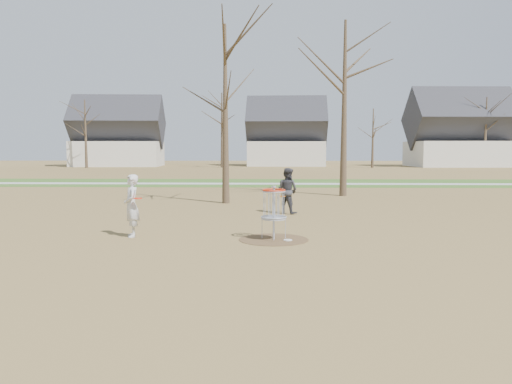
# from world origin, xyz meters

# --- Properties ---
(ground) EXTENTS (160.00, 160.00, 0.00)m
(ground) POSITION_xyz_m (0.00, 0.00, 0.00)
(ground) COLOR brown
(ground) RESTS_ON ground
(green_band) EXTENTS (160.00, 8.00, 0.01)m
(green_band) POSITION_xyz_m (0.00, 21.00, 0.01)
(green_band) COLOR #2D5119
(green_band) RESTS_ON ground
(footpath) EXTENTS (160.00, 1.50, 0.01)m
(footpath) POSITION_xyz_m (0.00, 20.00, 0.01)
(footpath) COLOR #9E9E99
(footpath) RESTS_ON green_band
(dirt_circle) EXTENTS (1.80, 1.80, 0.01)m
(dirt_circle) POSITION_xyz_m (0.00, 0.00, 0.01)
(dirt_circle) COLOR #47331E
(dirt_circle) RESTS_ON ground
(player_standing) EXTENTS (0.58, 0.70, 1.66)m
(player_standing) POSITION_xyz_m (-3.76, 0.31, 0.83)
(player_standing) COLOR silver
(player_standing) RESTS_ON ground
(player_throwing) EXTENTS (1.01, 0.96, 1.64)m
(player_throwing) POSITION_xyz_m (0.52, 5.19, 0.82)
(player_throwing) COLOR #353439
(player_throwing) RESTS_ON ground
(disc_grounded) EXTENTS (0.22, 0.22, 0.02)m
(disc_grounded) POSITION_xyz_m (0.36, -0.15, 0.02)
(disc_grounded) COLOR white
(disc_grounded) RESTS_ON dirt_circle
(discs_in_play) EXTENTS (4.04, 3.51, 0.30)m
(discs_in_play) POSITION_xyz_m (-1.53, 1.81, 0.92)
(discs_in_play) COLOR orange
(discs_in_play) RESTS_ON ground
(disc_golf_basket) EXTENTS (0.64, 0.64, 1.35)m
(disc_golf_basket) POSITION_xyz_m (0.00, 0.00, 0.91)
(disc_golf_basket) COLOR #9EA3AD
(disc_golf_basket) RESTS_ON ground
(bare_trees) EXTENTS (52.62, 44.98, 9.00)m
(bare_trees) POSITION_xyz_m (1.78, 35.79, 5.35)
(bare_trees) COLOR #382B1E
(bare_trees) RESTS_ON ground
(houses_row) EXTENTS (56.51, 10.01, 7.26)m
(houses_row) POSITION_xyz_m (4.32, 52.56, 3.52)
(houses_row) COLOR silver
(houses_row) RESTS_ON ground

